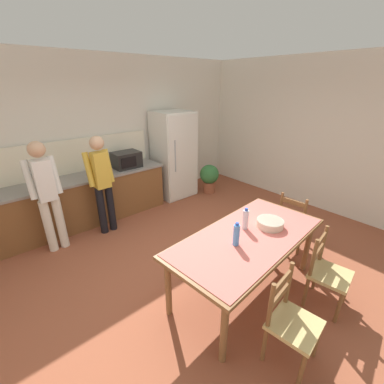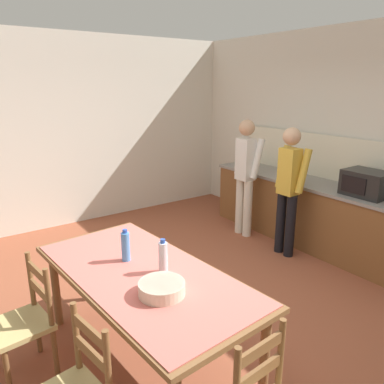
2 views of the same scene
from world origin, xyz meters
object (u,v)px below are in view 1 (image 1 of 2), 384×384
chair_side_near_right (327,272)px  serving_bowl (270,223)px  chair_head_end (294,221)px  potted_plant (209,177)px  person_at_sink (47,192)px  person_at_counter (102,181)px  refrigerator (174,155)px  microwave (126,160)px  bottle_off_centre (245,219)px  dining_table (248,241)px  bottle_near_centre (236,235)px  chair_side_near_left (291,322)px

chair_side_near_right → serving_bowl: bearing=93.8°
chair_head_end → potted_plant: chair_head_end is taller
person_at_sink → person_at_counter: person_at_sink is taller
refrigerator → potted_plant: (0.68, -0.43, -0.54)m
microwave → person_at_counter: bearing=-144.2°
microwave → bottle_off_centre: size_ratio=1.85×
dining_table → potted_plant: 3.13m
dining_table → serving_bowl: serving_bowl is taller
chair_side_near_right → bottle_off_centre: bearing=107.2°
refrigerator → bottle_near_centre: bearing=-115.5°
microwave → potted_plant: bearing=-13.9°
bottle_near_centre → potted_plant: size_ratio=0.40×
chair_head_end → person_at_counter: 3.10m
microwave → dining_table: bearing=-90.6°
dining_table → bottle_near_centre: bearing=-175.5°
serving_bowl → potted_plant: bearing=59.8°
chair_head_end → person_at_counter: bearing=35.9°
bottle_off_centre → chair_side_near_left: bottle_off_centre is taller
bottle_off_centre → potted_plant: bottle_off_centre is taller
chair_side_near_left → microwave: bearing=77.0°
microwave → dining_table: (-0.03, -2.95, -0.33)m
refrigerator → bottle_off_centre: bearing=-110.9°
microwave → dining_table: 2.97m
serving_bowl → person_at_sink: size_ratio=0.19×
bottle_near_centre → person_at_counter: person_at_counter is taller
bottle_near_centre → person_at_sink: size_ratio=0.16×
microwave → chair_side_near_left: microwave is taller
person_at_sink → potted_plant: size_ratio=2.53×
microwave → serving_bowl: 3.02m
microwave → bottle_off_centre: bearing=-88.8°
bottle_near_centre → bottle_off_centre: same height
refrigerator → bottle_off_centre: refrigerator is taller
bottle_near_centre → chair_head_end: 1.61m
chair_side_near_left → bottle_near_centre: bearing=73.2°
microwave → chair_head_end: size_ratio=0.55×
microwave → person_at_sink: 1.61m
microwave → person_at_counter: size_ratio=0.30×
chair_side_near_left → person_at_sink: person_at_sink is taller
bottle_off_centre → person_at_sink: (-1.59, 2.33, 0.04)m
chair_head_end → person_at_sink: person_at_sink is taller
microwave → person_at_sink: bearing=-162.0°
chair_side_near_left → person_at_sink: size_ratio=0.54×
bottle_off_centre → person_at_sink: 2.82m
dining_table → person_at_counter: bearing=105.7°
refrigerator → person_at_counter: (-1.85, -0.50, 0.00)m
refrigerator → chair_head_end: 2.88m
person_at_sink → potted_plant: (3.34, 0.05, -0.56)m
potted_plant → chair_side_near_right: bearing=-112.4°
person_at_sink → person_at_counter: 0.81m
dining_table → chair_side_near_right: (0.51, -0.73, -0.26)m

